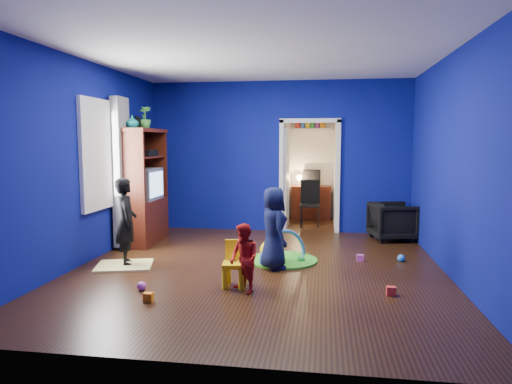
# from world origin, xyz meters

# --- Properties ---
(floor) EXTENTS (5.00, 5.50, 0.01)m
(floor) POSITION_xyz_m (0.00, 0.00, 0.00)
(floor) COLOR black
(floor) RESTS_ON ground
(ceiling) EXTENTS (5.00, 5.50, 0.01)m
(ceiling) POSITION_xyz_m (0.00, 0.00, 2.90)
(ceiling) COLOR white
(ceiling) RESTS_ON wall_back
(wall_back) EXTENTS (5.00, 0.02, 2.90)m
(wall_back) POSITION_xyz_m (0.00, 2.75, 1.45)
(wall_back) COLOR navy
(wall_back) RESTS_ON floor
(wall_front) EXTENTS (5.00, 0.02, 2.90)m
(wall_front) POSITION_xyz_m (0.00, -2.75, 1.45)
(wall_front) COLOR navy
(wall_front) RESTS_ON floor
(wall_left) EXTENTS (0.02, 5.50, 2.90)m
(wall_left) POSITION_xyz_m (-2.50, 0.00, 1.45)
(wall_left) COLOR navy
(wall_left) RESTS_ON floor
(wall_right) EXTENTS (0.02, 5.50, 2.90)m
(wall_right) POSITION_xyz_m (2.50, 0.00, 1.45)
(wall_right) COLOR navy
(wall_right) RESTS_ON floor
(alcove) EXTENTS (1.00, 1.75, 2.50)m
(alcove) POSITION_xyz_m (0.60, 3.62, 1.25)
(alcove) COLOR silver
(alcove) RESTS_ON floor
(armchair) EXTENTS (0.88, 0.86, 0.67)m
(armchair) POSITION_xyz_m (2.10, 2.20, 0.33)
(armchair) COLOR black
(armchair) RESTS_ON floor
(child_black) EXTENTS (0.48, 0.54, 1.24)m
(child_black) POSITION_xyz_m (-1.87, -0.07, 0.62)
(child_black) COLOR black
(child_black) RESTS_ON floor
(child_navy) EXTENTS (0.57, 0.65, 1.13)m
(child_navy) POSITION_xyz_m (0.20, 0.04, 0.56)
(child_navy) COLOR #0F1739
(child_navy) RESTS_ON floor
(toddler_red) EXTENTS (0.49, 0.49, 0.80)m
(toddler_red) POSITION_xyz_m (-0.02, -1.00, 0.40)
(toddler_red) COLOR red
(toddler_red) RESTS_ON floor
(vase) EXTENTS (0.23, 0.23, 0.21)m
(vase) POSITION_xyz_m (-2.22, 1.04, 2.06)
(vase) COLOR #0C5D64
(vase) RESTS_ON tv_armoire
(potted_plant) EXTENTS (0.24, 0.24, 0.40)m
(potted_plant) POSITION_xyz_m (-2.22, 1.56, 2.16)
(potted_plant) COLOR green
(potted_plant) RESTS_ON tv_armoire
(tv_armoire) EXTENTS (0.58, 1.14, 1.96)m
(tv_armoire) POSITION_xyz_m (-2.22, 1.34, 0.98)
(tv_armoire) COLOR #3B1409
(tv_armoire) RESTS_ON floor
(crt_tv) EXTENTS (0.46, 0.70, 0.54)m
(crt_tv) POSITION_xyz_m (-2.18, 1.34, 1.02)
(crt_tv) COLOR silver
(crt_tv) RESTS_ON tv_armoire
(yellow_blanket) EXTENTS (0.88, 0.78, 0.03)m
(yellow_blanket) POSITION_xyz_m (-1.87, -0.17, 0.01)
(yellow_blanket) COLOR #F2E07A
(yellow_blanket) RESTS_ON floor
(hopper_ball) EXTENTS (0.35, 0.35, 0.35)m
(hopper_ball) POSITION_xyz_m (0.15, 0.29, 0.18)
(hopper_ball) COLOR yellow
(hopper_ball) RESTS_ON floor
(kid_chair) EXTENTS (0.31, 0.31, 0.50)m
(kid_chair) POSITION_xyz_m (-0.17, -0.80, 0.25)
(kid_chair) COLOR yellow
(kid_chair) RESTS_ON floor
(play_mat) EXTENTS (1.00, 1.00, 0.03)m
(play_mat) POSITION_xyz_m (0.30, 0.48, 0.01)
(play_mat) COLOR green
(play_mat) RESTS_ON floor
(toy_arch) EXTENTS (0.65, 0.69, 0.89)m
(toy_arch) POSITION_xyz_m (0.30, 0.48, 0.02)
(toy_arch) COLOR #3F8CD8
(toy_arch) RESTS_ON floor
(window_left) EXTENTS (0.03, 0.95, 1.55)m
(window_left) POSITION_xyz_m (-2.48, 0.35, 1.55)
(window_left) COLOR white
(window_left) RESTS_ON wall_left
(curtain) EXTENTS (0.14, 0.42, 2.40)m
(curtain) POSITION_xyz_m (-2.37, 0.90, 1.25)
(curtain) COLOR slate
(curtain) RESTS_ON floor
(doorway) EXTENTS (1.16, 0.10, 2.10)m
(doorway) POSITION_xyz_m (0.60, 2.75, 1.05)
(doorway) COLOR white
(doorway) RESTS_ON floor
(study_desk) EXTENTS (0.88, 0.44, 0.75)m
(study_desk) POSITION_xyz_m (0.60, 4.26, 0.38)
(study_desk) COLOR #3D140A
(study_desk) RESTS_ON floor
(desk_monitor) EXTENTS (0.40, 0.05, 0.32)m
(desk_monitor) POSITION_xyz_m (0.60, 4.38, 0.95)
(desk_monitor) COLOR black
(desk_monitor) RESTS_ON study_desk
(desk_lamp) EXTENTS (0.14, 0.14, 0.14)m
(desk_lamp) POSITION_xyz_m (0.32, 4.32, 0.93)
(desk_lamp) COLOR #FFD88C
(desk_lamp) RESTS_ON study_desk
(folding_chair) EXTENTS (0.40, 0.40, 0.92)m
(folding_chair) POSITION_xyz_m (0.60, 3.30, 0.46)
(folding_chair) COLOR black
(folding_chair) RESTS_ON floor
(book_shelf) EXTENTS (0.88, 0.24, 0.04)m
(book_shelf) POSITION_xyz_m (0.60, 4.37, 2.02)
(book_shelf) COLOR white
(book_shelf) RESTS_ON study_desk
(toy_0) EXTENTS (0.10, 0.08, 0.10)m
(toy_0) POSITION_xyz_m (1.65, -0.86, 0.05)
(toy_0) COLOR #F93629
(toy_0) RESTS_ON floor
(toy_1) EXTENTS (0.11, 0.11, 0.11)m
(toy_1) POSITION_xyz_m (2.01, 0.68, 0.06)
(toy_1) COLOR #287CE3
(toy_1) RESTS_ON floor
(toy_2) EXTENTS (0.10, 0.08, 0.10)m
(toy_2) POSITION_xyz_m (-1.00, -1.47, 0.05)
(toy_2) COLOR orange
(toy_2) RESTS_ON floor
(toy_3) EXTENTS (0.11, 0.11, 0.11)m
(toy_3) POSITION_xyz_m (0.57, 0.43, 0.06)
(toy_3) COLOR #36BF5D
(toy_3) RESTS_ON floor
(toy_4) EXTENTS (0.10, 0.08, 0.10)m
(toy_4) POSITION_xyz_m (1.42, 0.61, 0.05)
(toy_4) COLOR #D44FA5
(toy_4) RESTS_ON floor
(toy_5) EXTENTS (0.11, 0.11, 0.11)m
(toy_5) POSITION_xyz_m (-1.23, -1.11, 0.06)
(toy_5) COLOR #D14EB0
(toy_5) RESTS_ON floor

